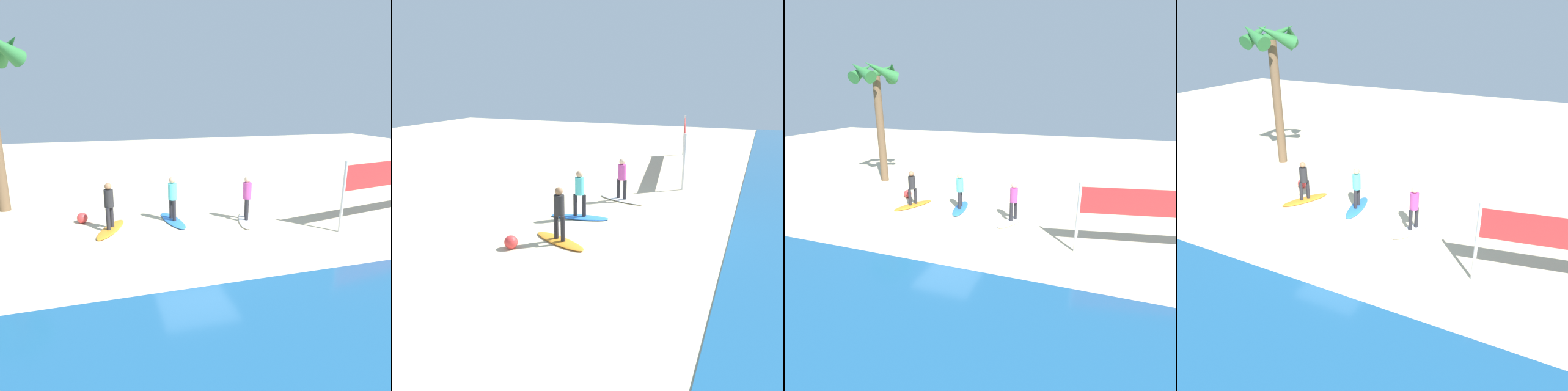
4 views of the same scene
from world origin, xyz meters
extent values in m
plane|color=beige|center=(0.00, 0.00, 0.00)|extent=(60.00, 60.00, 0.00)
ellipsoid|color=white|center=(-2.40, -1.42, 0.04)|extent=(1.25, 2.16, 0.09)
cylinder|color=#232328|center=(-2.35, -1.27, 0.48)|extent=(0.14, 0.14, 0.78)
cylinder|color=#232328|center=(-2.46, -1.57, 0.48)|extent=(0.14, 0.14, 0.78)
cylinder|color=#B74293|center=(-2.40, -1.42, 1.18)|extent=(0.32, 0.32, 0.62)
sphere|color=beige|center=(-2.40, -1.42, 1.61)|extent=(0.24, 0.24, 0.24)
ellipsoid|color=blue|center=(0.31, -2.09, 0.04)|extent=(0.90, 2.16, 0.09)
cylinder|color=#232328|center=(0.28, -1.93, 0.48)|extent=(0.14, 0.14, 0.78)
cylinder|color=#232328|center=(0.33, -2.25, 0.48)|extent=(0.14, 0.14, 0.78)
cylinder|color=#4CC6D1|center=(0.31, -2.09, 1.18)|extent=(0.32, 0.32, 0.62)
sphere|color=tan|center=(0.31, -2.09, 1.61)|extent=(0.24, 0.24, 0.24)
ellipsoid|color=orange|center=(2.63, -1.74, 0.04)|extent=(1.39, 2.14, 0.09)
cylinder|color=#232328|center=(2.70, -1.60, 0.48)|extent=(0.14, 0.14, 0.78)
cylinder|color=#232328|center=(2.56, -1.89, 0.48)|extent=(0.14, 0.14, 0.78)
cylinder|color=#262628|center=(2.63, -1.74, 1.18)|extent=(0.32, 0.32, 0.62)
sphere|color=#9E704C|center=(2.63, -1.74, 1.61)|extent=(0.24, 0.24, 0.24)
cylinder|color=silver|center=(-5.08, 0.55, 1.25)|extent=(0.10, 0.10, 2.50)
cylinder|color=brown|center=(6.72, -5.36, 3.06)|extent=(0.44, 0.44, 6.12)
cone|color=#2D7538|center=(7.62, -5.36, 6.37)|extent=(0.70, 1.93, 1.40)
cone|color=#2D7538|center=(7.00, -4.51, 6.37)|extent=(2.05, 1.26, 1.40)
cone|color=#2D7538|center=(6.00, -4.83, 6.37)|extent=(1.70, 1.97, 1.40)
cone|color=#2D7538|center=(6.00, -5.89, 6.37)|extent=(1.70, 1.97, 1.40)
cone|color=#2D7538|center=(7.00, -6.22, 6.37)|extent=(2.05, 1.26, 1.40)
sphere|color=#E53838|center=(3.60, -2.85, 0.20)|extent=(0.40, 0.40, 0.40)
camera|label=1|loc=(3.01, 10.61, 4.54)|focal=33.20mm
camera|label=2|loc=(13.42, 3.64, 4.85)|focal=39.03mm
camera|label=3|loc=(-5.39, 11.35, 5.35)|focal=30.25mm
camera|label=4|loc=(-6.92, 10.59, 7.08)|focal=36.61mm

